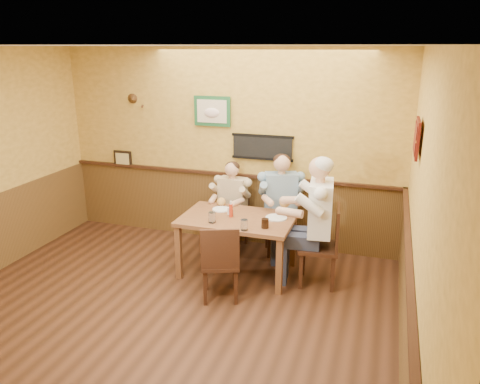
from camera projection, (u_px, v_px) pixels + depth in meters
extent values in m
plane|color=#351D10|center=(148.00, 328.00, 4.85)|extent=(5.00, 5.00, 0.00)
cube|color=silver|center=(129.00, 45.00, 4.01)|extent=(5.00, 5.00, 0.02)
cube|color=#E3B84F|center=(227.00, 148.00, 6.70)|extent=(5.00, 0.02, 2.80)
cube|color=#E3B84F|center=(419.00, 231.00, 3.70)|extent=(0.02, 5.00, 2.80)
cube|color=brown|center=(227.00, 207.00, 6.95)|extent=(5.00, 0.02, 1.00)
cube|color=brown|center=(405.00, 329.00, 3.97)|extent=(0.02, 5.00, 1.00)
cube|color=black|center=(262.00, 147.00, 6.49)|extent=(0.88, 0.03, 0.34)
cube|color=#1E582F|center=(212.00, 111.00, 6.57)|extent=(0.54, 0.03, 0.42)
cube|color=black|center=(123.00, 159.00, 7.25)|extent=(0.30, 0.03, 0.26)
cube|color=maroon|center=(417.00, 138.00, 4.50)|extent=(0.03, 0.48, 0.36)
cube|color=brown|center=(237.00, 219.00, 5.85)|extent=(1.40, 0.90, 0.05)
cube|color=brown|center=(179.00, 252.00, 5.80)|extent=(0.07, 0.07, 0.70)
cube|color=brown|center=(279.00, 267.00, 5.42)|extent=(0.07, 0.07, 0.70)
cube|color=brown|center=(203.00, 230.00, 6.50)|extent=(0.07, 0.07, 0.70)
cube|color=brown|center=(293.00, 241.00, 6.13)|extent=(0.07, 0.07, 0.70)
cylinder|color=silver|center=(212.00, 217.00, 5.65)|extent=(0.10, 0.10, 0.13)
cylinder|color=white|center=(244.00, 225.00, 5.42)|extent=(0.10, 0.10, 0.13)
cylinder|color=black|center=(265.00, 223.00, 5.48)|extent=(0.11, 0.11, 0.11)
cylinder|color=#B72D13|center=(231.00, 210.00, 5.82)|extent=(0.06, 0.06, 0.19)
cylinder|color=white|center=(229.00, 211.00, 5.93)|extent=(0.05, 0.05, 0.09)
cylinder|color=black|center=(232.00, 213.00, 5.88)|extent=(0.04, 0.04, 0.08)
cylinder|color=white|center=(221.00, 209.00, 6.10)|extent=(0.30, 0.30, 0.02)
cylinder|color=silver|center=(276.00, 218.00, 5.80)|extent=(0.27, 0.27, 0.02)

